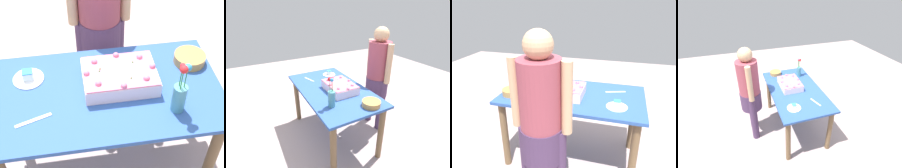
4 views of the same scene
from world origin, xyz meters
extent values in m
plane|color=#AD9593|center=(0.00, 0.00, 0.00)|extent=(8.00, 8.00, 0.00)
cube|color=#2C519A|center=(0.00, 0.00, 0.74)|extent=(1.40, 0.77, 0.03)
cylinder|color=brown|center=(-0.62, -0.31, 0.36)|extent=(0.07, 0.07, 0.73)
cylinder|color=brown|center=(0.62, -0.31, 0.36)|extent=(0.07, 0.07, 0.73)
cylinder|color=brown|center=(-0.62, 0.31, 0.36)|extent=(0.07, 0.07, 0.73)
cylinder|color=brown|center=(0.62, 0.31, 0.36)|extent=(0.07, 0.07, 0.73)
cube|color=white|center=(0.10, 0.05, 0.80)|extent=(0.43, 0.31, 0.09)
cube|color=pink|center=(0.10, 0.05, 0.86)|extent=(0.42, 0.30, 0.01)
sphere|color=pink|center=(0.29, 0.05, 0.86)|extent=(0.04, 0.04, 0.04)
sphere|color=pink|center=(0.24, 0.15, 0.86)|extent=(0.04, 0.04, 0.04)
sphere|color=pink|center=(0.10, 0.19, 0.86)|extent=(0.04, 0.04, 0.04)
sphere|color=pink|center=(-0.04, 0.15, 0.86)|extent=(0.04, 0.04, 0.04)
sphere|color=pink|center=(-0.10, 0.05, 0.86)|extent=(0.04, 0.04, 0.04)
sphere|color=pink|center=(-0.04, -0.04, 0.86)|extent=(0.04, 0.04, 0.04)
sphere|color=pink|center=(0.10, -0.08, 0.86)|extent=(0.04, 0.04, 0.04)
sphere|color=pink|center=(0.24, -0.04, 0.86)|extent=(0.04, 0.04, 0.04)
cone|color=#2D8438|center=(-0.01, 0.08, 0.86)|extent=(0.02, 0.02, 0.02)
cone|color=#2D8438|center=(-0.02, 0.06, 0.86)|extent=(0.02, 0.02, 0.02)
cone|color=#2D8438|center=(0.15, -0.02, 0.86)|extent=(0.02, 0.02, 0.02)
cone|color=#2D8438|center=(0.19, 0.11, 0.86)|extent=(0.02, 0.02, 0.02)
cylinder|color=white|center=(-0.44, 0.17, 0.76)|extent=(0.19, 0.19, 0.01)
cube|color=white|center=(-0.44, 0.17, 0.79)|extent=(0.06, 0.06, 0.05)
cube|color=#3081BE|center=(-0.44, 0.17, 0.82)|extent=(0.06, 0.06, 0.01)
cube|color=silver|center=(-0.41, -0.16, 0.76)|extent=(0.20, 0.08, 0.00)
cylinder|color=teal|center=(0.38, -0.20, 0.84)|extent=(0.08, 0.08, 0.17)
cylinder|color=#2D8438|center=(0.40, -0.20, 1.00)|extent=(0.01, 0.01, 0.14)
sphere|color=#2C84BD|center=(0.40, -0.20, 1.07)|extent=(0.04, 0.04, 0.04)
cylinder|color=#2D8438|center=(0.37, -0.19, 1.00)|extent=(0.01, 0.01, 0.14)
sphere|color=red|center=(0.37, -0.19, 1.07)|extent=(0.03, 0.03, 0.03)
cylinder|color=#2D8438|center=(0.37, -0.21, 1.00)|extent=(0.01, 0.01, 0.14)
sphere|color=red|center=(0.37, -0.21, 1.07)|extent=(0.04, 0.04, 0.04)
cylinder|color=#B38141|center=(0.57, 0.17, 0.79)|extent=(0.20, 0.20, 0.06)
cylinder|color=#463051|center=(-0.07, 0.69, 0.39)|extent=(0.11, 0.11, 0.78)
cylinder|color=#463051|center=(0.19, 0.69, 0.39)|extent=(0.11, 0.11, 0.78)
cylinder|color=#463051|center=(0.06, 0.69, 0.66)|extent=(0.32, 0.31, 0.28)
cylinder|color=#97404D|center=(0.06, 0.69, 1.04)|extent=(0.30, 0.30, 0.52)
sphere|color=tan|center=(0.06, 0.69, 1.39)|extent=(0.20, 0.20, 0.20)
cylinder|color=tan|center=(-0.12, 0.69, 1.04)|extent=(0.08, 0.08, 0.52)
cylinder|color=tan|center=(0.25, 0.69, 1.04)|extent=(0.08, 0.08, 0.52)
camera|label=1|loc=(-0.18, -1.39, 2.21)|focal=55.00mm
camera|label=2|loc=(1.80, -0.91, 1.75)|focal=28.00mm
camera|label=3|loc=(-0.46, 1.94, 1.67)|focal=35.00mm
camera|label=4|loc=(-2.17, 0.79, 2.24)|focal=28.00mm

